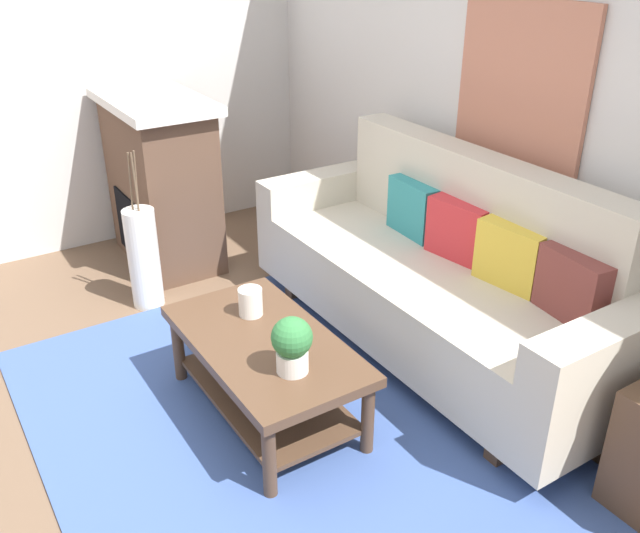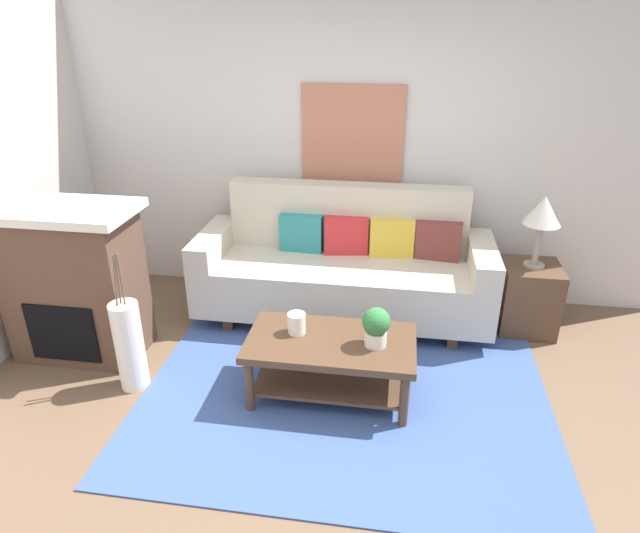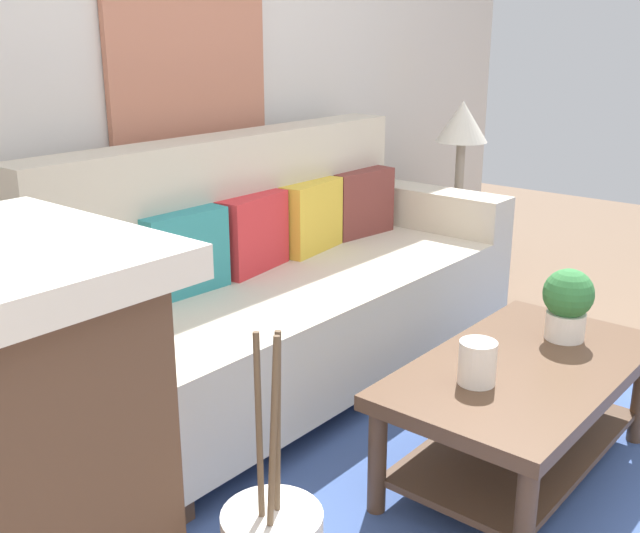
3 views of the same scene
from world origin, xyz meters
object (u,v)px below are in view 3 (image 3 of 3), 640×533
(throw_pillow_crimson, at_px, (253,233))
(coffee_table, at_px, (522,394))
(couch, at_px, (276,295))
(side_table, at_px, (455,252))
(tabletop_vase, at_px, (477,363))
(framed_painting, at_px, (190,46))
(throw_pillow_teal, at_px, (184,253))
(potted_plant_tabletop, at_px, (568,302))
(throw_pillow_mustard, at_px, (311,217))
(throw_pillow_maroon, at_px, (361,203))
(table_lamp, at_px, (462,126))

(throw_pillow_crimson, xyz_separation_m, coffee_table, (0.04, -1.22, -0.37))
(couch, xyz_separation_m, coffee_table, (0.04, -1.10, -0.12))
(coffee_table, relative_size, side_table, 1.96)
(tabletop_vase, xyz_separation_m, framed_painting, (0.20, 1.51, 0.93))
(throw_pillow_teal, bearing_deg, potted_plant_tabletop, -60.29)
(throw_pillow_mustard, distance_m, potted_plant_tabletop, 1.25)
(throw_pillow_maroon, bearing_deg, coffee_table, -120.30)
(potted_plant_tabletop, bearing_deg, side_table, 43.62)
(couch, height_order, framed_painting, framed_painting)
(throw_pillow_teal, distance_m, throw_pillow_maroon, 1.13)
(throw_pillow_teal, relative_size, throw_pillow_crimson, 1.00)
(couch, height_order, coffee_table, couch)
(potted_plant_tabletop, bearing_deg, throw_pillow_mustard, 87.74)
(table_lamp, distance_m, framed_painting, 1.63)
(potted_plant_tabletop, bearing_deg, throw_pillow_maroon, 70.99)
(throw_pillow_mustard, xyz_separation_m, coffee_table, (-0.34, -1.22, -0.37))
(couch, height_order, throw_pillow_crimson, couch)
(couch, relative_size, throw_pillow_maroon, 6.64)
(coffee_table, height_order, table_lamp, table_lamp)
(throw_pillow_crimson, xyz_separation_m, tabletop_vase, (-0.20, -1.17, -0.18))
(side_table, bearing_deg, throw_pillow_maroon, 170.14)
(potted_plant_tabletop, relative_size, framed_painting, 0.31)
(coffee_table, xyz_separation_m, framed_painting, (-0.04, 1.57, 1.12))
(table_lamp, bearing_deg, side_table, 180.00)
(throw_pillow_mustard, height_order, potted_plant_tabletop, throw_pillow_mustard)
(throw_pillow_teal, relative_size, coffee_table, 0.33)
(throw_pillow_maroon, bearing_deg, side_table, -9.86)
(throw_pillow_crimson, relative_size, table_lamp, 0.63)
(throw_pillow_teal, height_order, side_table, throw_pillow_teal)
(throw_pillow_maroon, bearing_deg, framed_painting, 155.73)
(tabletop_vase, height_order, side_table, tabletop_vase)
(tabletop_vase, distance_m, side_table, 2.00)
(side_table, distance_m, framed_painting, 1.94)
(throw_pillow_maroon, xyz_separation_m, coffee_table, (-0.72, -1.22, -0.37))
(couch, bearing_deg, throw_pillow_mustard, 18.24)
(framed_painting, bearing_deg, couch, -90.00)
(couch, xyz_separation_m, throw_pillow_maroon, (0.76, 0.12, 0.25))
(coffee_table, height_order, potted_plant_tabletop, potted_plant_tabletop)
(potted_plant_tabletop, height_order, side_table, potted_plant_tabletop)
(throw_pillow_maroon, distance_m, side_table, 0.85)
(throw_pillow_mustard, relative_size, coffee_table, 0.33)
(throw_pillow_maroon, bearing_deg, throw_pillow_crimson, 180.00)
(couch, distance_m, table_lamp, 1.60)
(coffee_table, bearing_deg, side_table, 37.00)
(throw_pillow_teal, distance_m, throw_pillow_mustard, 0.76)
(throw_pillow_maroon, height_order, coffee_table, throw_pillow_maroon)
(throw_pillow_teal, xyz_separation_m, side_table, (1.87, -0.13, -0.40))
(couch, xyz_separation_m, throw_pillow_teal, (-0.38, 0.12, 0.25))
(throw_pillow_mustard, bearing_deg, throw_pillow_crimson, 180.00)
(throw_pillow_crimson, relative_size, side_table, 0.64)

